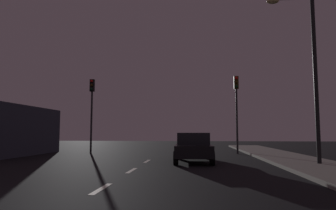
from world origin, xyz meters
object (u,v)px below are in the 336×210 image
Objects in this scene: traffic_signal_left at (92,101)px; car_stopped_ahead at (193,147)px; traffic_signal_right at (237,100)px; street_lamp_right at (308,62)px.

car_stopped_ahead is (7.39, -5.90, -2.99)m from traffic_signal_left.
street_lamp_right is (2.10, -7.57, 0.83)m from traffic_signal_right.
street_lamp_right is at bearing -74.52° from traffic_signal_right.
traffic_signal_right is (10.41, 0.00, 0.04)m from traffic_signal_left.
traffic_signal_right is 7.90m from street_lamp_right.
street_lamp_right reaches higher than traffic_signal_right.
traffic_signal_left is 9.92m from car_stopped_ahead.
car_stopped_ahead is at bearing -117.12° from traffic_signal_right.
traffic_signal_right is 0.71× the size of street_lamp_right.
traffic_signal_left is 14.65m from street_lamp_right.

